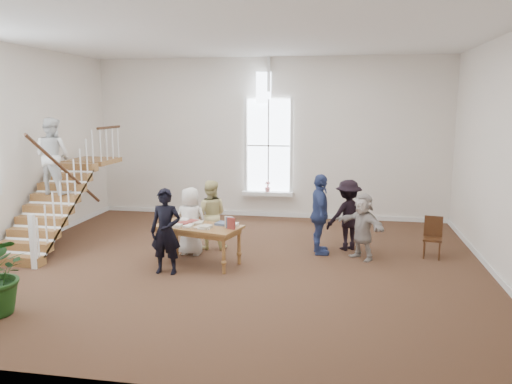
% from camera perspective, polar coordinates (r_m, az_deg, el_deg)
% --- Properties ---
extents(ground, '(10.00, 10.00, 0.00)m').
position_cam_1_polar(ground, '(10.26, -2.33, -8.25)').
color(ground, '#432D1A').
rests_on(ground, ground).
extents(room_shell, '(10.49, 10.00, 10.00)m').
position_cam_1_polar(room_shell, '(14.34, 1.38, -1.28)').
color(room_shell, silver).
rests_on(room_shell, ground).
extents(staircase, '(1.10, 4.10, 2.92)m').
position_cam_1_polar(staircase, '(12.21, -21.94, 1.80)').
color(staircase, brown).
rests_on(staircase, ground).
extents(library_table, '(1.87, 1.26, 0.86)m').
position_cam_1_polar(library_table, '(10.16, -6.64, -4.27)').
color(library_table, brown).
rests_on(library_table, ground).
extents(police_officer, '(0.60, 0.40, 1.65)m').
position_cam_1_polar(police_officer, '(9.67, -10.27, -4.45)').
color(police_officer, black).
rests_on(police_officer, ground).
extents(elderly_woman, '(0.74, 0.51, 1.47)m').
position_cam_1_polar(elderly_woman, '(10.81, -7.48, -3.33)').
color(elderly_woman, silver).
rests_on(elderly_woman, ground).
extents(person_yellow, '(0.81, 0.66, 1.55)m').
position_cam_1_polar(person_yellow, '(11.18, -5.25, -2.60)').
color(person_yellow, beige).
rests_on(person_yellow, ground).
extents(woman_cluster_a, '(0.57, 1.08, 1.75)m').
position_cam_1_polar(woman_cluster_a, '(10.81, 7.31, -2.56)').
color(woman_cluster_a, navy).
rests_on(woman_cluster_a, ground).
extents(woman_cluster_b, '(1.17, 1.04, 1.57)m').
position_cam_1_polar(woman_cluster_b, '(11.26, 10.46, -2.59)').
color(woman_cluster_b, black).
rests_on(woman_cluster_b, ground).
extents(woman_cluster_c, '(1.22, 1.21, 1.41)m').
position_cam_1_polar(woman_cluster_c, '(10.65, 12.09, -3.84)').
color(woman_cluster_c, '#B4AAA2').
rests_on(woman_cluster_c, ground).
extents(side_chair, '(0.44, 0.44, 0.87)m').
position_cam_1_polar(side_chair, '(11.25, 19.55, -4.66)').
color(side_chair, '#331E0E').
rests_on(side_chair, ground).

